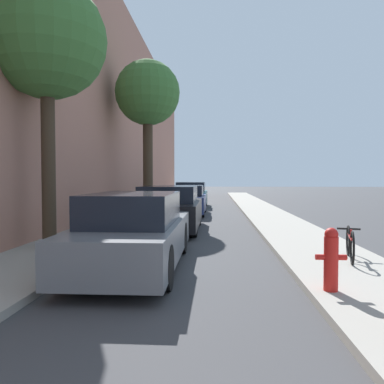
{
  "coord_description": "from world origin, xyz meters",
  "views": [
    {
      "loc": [
        0.59,
        0.65,
        1.68
      ],
      "look_at": [
        -0.04,
        10.86,
        1.31
      ],
      "focal_mm": 35.5,
      "sensor_mm": 36.0,
      "label": 1
    }
  ],
  "objects": [
    {
      "name": "parked_car_teal",
      "position": [
        -0.82,
        22.73,
        0.68
      ],
      "size": [
        1.81,
        3.95,
        1.45
      ],
      "color": "black",
      "rests_on": "ground"
    },
    {
      "name": "bicycle",
      "position": [
        3.17,
        8.04,
        0.43
      ],
      "size": [
        0.52,
        1.46,
        0.61
      ],
      "rotation": [
        0.0,
        0.0,
        -0.25
      ],
      "color": "black",
      "rests_on": "sidewalk_right"
    },
    {
      "name": "fire_hydrant",
      "position": [
        2.2,
        5.98,
        0.57
      ],
      "size": [
        0.42,
        0.19,
        0.88
      ],
      "color": "red",
      "rests_on": "sidewalk_right"
    },
    {
      "name": "sidewalk_left",
      "position": [
        -2.9,
        16.0,
        0.06
      ],
      "size": [
        2.0,
        52.0,
        0.12
      ],
      "color": "#9E998E",
      "rests_on": "ground"
    },
    {
      "name": "street_tree_near",
      "position": [
        -3.25,
        9.18,
        4.8
      ],
      "size": [
        2.71,
        2.71,
        6.09
      ],
      "color": "#423323",
      "rests_on": "sidewalk_left"
    },
    {
      "name": "parked_car_navy",
      "position": [
        -0.79,
        18.01,
        0.65
      ],
      "size": [
        1.82,
        3.9,
        1.35
      ],
      "color": "black",
      "rests_on": "ground"
    },
    {
      "name": "sidewalk_right",
      "position": [
        2.9,
        16.0,
        0.06
      ],
      "size": [
        2.0,
        52.0,
        0.12
      ],
      "color": "#9E998E",
      "rests_on": "ground"
    },
    {
      "name": "parked_car_grey",
      "position": [
        -0.9,
        7.6,
        0.67
      ],
      "size": [
        1.68,
        4.55,
        1.41
      ],
      "color": "black",
      "rests_on": "ground"
    },
    {
      "name": "ground_plane",
      "position": [
        0.0,
        16.0,
        0.0
      ],
      "size": [
        120.0,
        120.0,
        0.0
      ],
      "primitive_type": "plane",
      "color": "#3D3D3F"
    },
    {
      "name": "building_facade_left",
      "position": [
        -4.25,
        16.0,
        5.15
      ],
      "size": [
        0.7,
        52.0,
        10.3
      ],
      "color": "tan",
      "rests_on": "ground"
    },
    {
      "name": "parked_car_black",
      "position": [
        -0.87,
        12.72,
        0.69
      ],
      "size": [
        1.9,
        4.37,
        1.43
      ],
      "color": "black",
      "rests_on": "ground"
    },
    {
      "name": "street_tree_far",
      "position": [
        -2.28,
        16.69,
        5.2
      ],
      "size": [
        2.74,
        2.74,
        6.55
      ],
      "color": "#423323",
      "rests_on": "sidewalk_left"
    }
  ]
}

